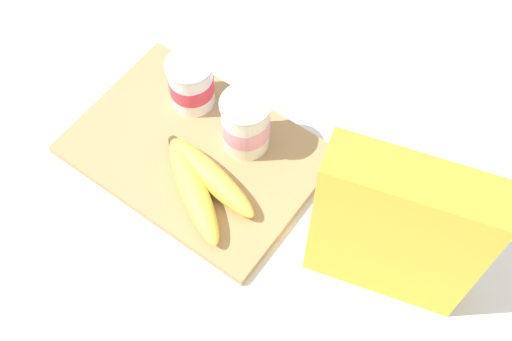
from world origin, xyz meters
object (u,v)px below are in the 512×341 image
object	(u,v)px
cereal_box	(396,234)
cutting_board	(196,152)
yogurt_cup_front	(191,83)
banana_bunch	(202,183)
yogurt_cup_back	(246,124)

from	to	relation	value
cereal_box	cutting_board	bearing A→B (deg)	163.56
yogurt_cup_front	banana_bunch	size ratio (longest dim) A/B	0.48
yogurt_cup_front	yogurt_cup_back	world-z (taller)	yogurt_cup_back
cereal_box	yogurt_cup_front	world-z (taller)	cereal_box
yogurt_cup_back	banana_bunch	distance (m)	0.10
cutting_board	yogurt_cup_back	xyz separation A→B (m)	(0.05, 0.05, 0.06)
cutting_board	yogurt_cup_back	distance (m)	0.09
yogurt_cup_back	banana_bunch	bearing A→B (deg)	-91.33
yogurt_cup_back	banana_bunch	size ratio (longest dim) A/B	0.54
cutting_board	yogurt_cup_back	bearing A→B (deg)	45.66
cutting_board	cereal_box	bearing A→B (deg)	-0.70
cutting_board	yogurt_cup_front	distance (m)	0.10
yogurt_cup_back	banana_bunch	xyz separation A→B (m)	(-0.00, -0.10, -0.03)
cereal_box	yogurt_cup_back	size ratio (longest dim) A/B	2.67
cutting_board	yogurt_cup_front	size ratio (longest dim) A/B	4.12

